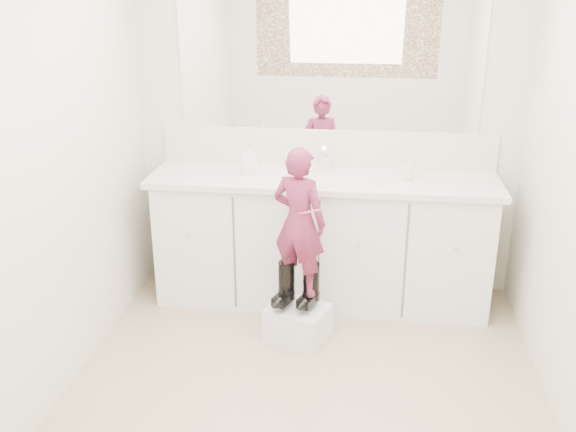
# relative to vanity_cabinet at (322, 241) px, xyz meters

# --- Properties ---
(floor) EXTENTS (3.00, 3.00, 0.00)m
(floor) POSITION_rel_vanity_cabinet_xyz_m (0.00, -1.23, -0.42)
(floor) COLOR #917B5F
(floor) RESTS_ON ground
(wall_back) EXTENTS (2.60, 0.00, 2.60)m
(wall_back) POSITION_rel_vanity_cabinet_xyz_m (0.00, 0.27, 0.77)
(wall_back) COLOR beige
(wall_back) RESTS_ON floor
(wall_front) EXTENTS (2.60, 0.00, 2.60)m
(wall_front) POSITION_rel_vanity_cabinet_xyz_m (0.00, -2.73, 0.77)
(wall_front) COLOR beige
(wall_front) RESTS_ON floor
(wall_left) EXTENTS (0.00, 3.00, 3.00)m
(wall_left) POSITION_rel_vanity_cabinet_xyz_m (-1.30, -1.23, 0.78)
(wall_left) COLOR beige
(wall_left) RESTS_ON floor
(vanity_cabinet) EXTENTS (2.20, 0.55, 0.85)m
(vanity_cabinet) POSITION_rel_vanity_cabinet_xyz_m (0.00, 0.00, 0.00)
(vanity_cabinet) COLOR silver
(vanity_cabinet) RESTS_ON floor
(countertop) EXTENTS (2.28, 0.58, 0.04)m
(countertop) POSITION_rel_vanity_cabinet_xyz_m (0.00, -0.01, 0.45)
(countertop) COLOR beige
(countertop) RESTS_ON vanity_cabinet
(backsplash) EXTENTS (2.28, 0.03, 0.25)m
(backsplash) POSITION_rel_vanity_cabinet_xyz_m (0.00, 0.26, 0.59)
(backsplash) COLOR beige
(backsplash) RESTS_ON countertop
(mirror) EXTENTS (2.00, 0.02, 1.00)m
(mirror) POSITION_rel_vanity_cabinet_xyz_m (0.00, 0.26, 1.22)
(mirror) COLOR white
(mirror) RESTS_ON wall_back
(dot_panel) EXTENTS (2.00, 0.01, 1.20)m
(dot_panel) POSITION_rel_vanity_cabinet_xyz_m (0.00, -2.71, 1.22)
(dot_panel) COLOR #472819
(dot_panel) RESTS_ON wall_front
(faucet) EXTENTS (0.08, 0.08, 0.10)m
(faucet) POSITION_rel_vanity_cabinet_xyz_m (0.00, 0.15, 0.52)
(faucet) COLOR silver
(faucet) RESTS_ON countertop
(cup) EXTENTS (0.13, 0.13, 0.09)m
(cup) POSITION_rel_vanity_cabinet_xyz_m (0.54, -0.00, 0.51)
(cup) COLOR beige
(cup) RESTS_ON countertop
(soap_bottle) EXTENTS (0.12, 0.12, 0.21)m
(soap_bottle) POSITION_rel_vanity_cabinet_xyz_m (-0.49, 0.00, 0.57)
(soap_bottle) COLOR silver
(soap_bottle) RESTS_ON countertop
(step_stool) EXTENTS (0.43, 0.40, 0.22)m
(step_stool) POSITION_rel_vanity_cabinet_xyz_m (-0.10, -0.57, -0.31)
(step_stool) COLOR silver
(step_stool) RESTS_ON floor
(boot_left) EXTENTS (0.17, 0.22, 0.29)m
(boot_left) POSITION_rel_vanity_cabinet_xyz_m (-0.17, -0.55, -0.06)
(boot_left) COLOR black
(boot_left) RESTS_ON step_stool
(boot_right) EXTENTS (0.17, 0.22, 0.29)m
(boot_right) POSITION_rel_vanity_cabinet_xyz_m (-0.02, -0.55, -0.06)
(boot_right) COLOR black
(boot_right) RESTS_ON step_stool
(toddler) EXTENTS (0.39, 0.32, 0.91)m
(toddler) POSITION_rel_vanity_cabinet_xyz_m (-0.10, -0.55, 0.35)
(toddler) COLOR #B33762
(toddler) RESTS_ON step_stool
(toothbrush) EXTENTS (0.13, 0.06, 0.06)m
(toothbrush) POSITION_rel_vanity_cabinet_xyz_m (-0.03, -0.63, 0.45)
(toothbrush) COLOR #D0507C
(toothbrush) RESTS_ON toddler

